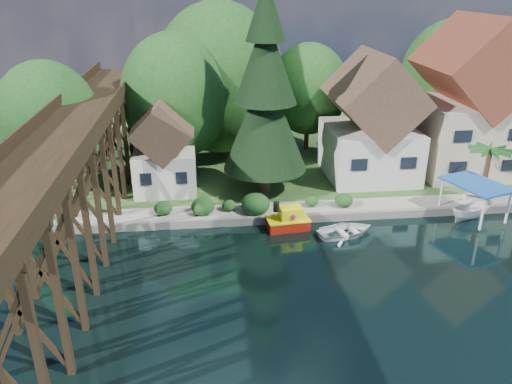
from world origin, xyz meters
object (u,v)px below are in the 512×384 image
Objects in this scene: trestle_bridge at (74,178)px; tugboat at (288,220)px; boat_white_a at (346,230)px; house_center at (467,107)px; palm_tree at (490,152)px; shed at (164,152)px; conifer at (265,95)px; house_left at (371,125)px; boat_canopy at (473,204)px.

tugboat is (14.24, 1.89, -4.67)m from trestle_bridge.
house_center is at bearing -66.14° from boat_white_a.
palm_tree is (-1.36, -6.83, -1.89)m from house_center.
shed is at bearing 41.65° from boat_white_a.
shed is at bearing 170.97° from conifer.
boat_white_a is (13.19, -8.89, -3.39)m from shed.
house_left reaches higher than tugboat.
palm_tree is (17.41, -3.52, -4.09)m from conifer.
trestle_bridge reaches higher than palm_tree.
trestle_bridge is at bearing -176.06° from boat_canopy.
trestle_bridge is 13.44× the size of tugboat.
house_left is at bearing 25.21° from trestle_bridge.
boat_canopy reaches higher than tugboat.
tugboat is 4.22m from boat_white_a.
trestle_bridge is at bearing 76.99° from boat_white_a.
house_left is at bearing 4.77° from shed.
conifer is 17.96m from boat_canopy.
house_left is (23.00, 10.83, -0.21)m from trestle_bridge.
palm_tree is (25.64, -4.83, 0.70)m from shed.
trestle_bridge is 15.10m from tugboat.
palm_tree reaches higher than boat_white_a.
trestle_bridge is at bearing -171.66° from palm_tree.
house_center reaches higher than shed.
trestle_bridge is 5.63× the size of shed.
tugboat is at bearing -179.72° from boat_canopy.
house_center is 3.32× the size of boat_white_a.
house_left is 11.11m from boat_canopy.
house_left reaches higher than trestle_bridge.
house_left is 1.40× the size of shed.
trestle_bridge is 25.42m from house_left.
conifer is at bearing -170.00° from house_center.
house_left is at bearing 140.35° from palm_tree.
house_center is 1.77× the size of shed.
boat_canopy is at bearing -110.70° from house_center.
tugboat is (-8.76, -8.93, -4.46)m from house_left.
boat_canopy is at bearing 3.94° from trestle_bridge.
house_center reaches higher than boat_white_a.
conifer reaches higher than house_center.
shed is 26.10m from palm_tree.
house_left is 9.10m from house_center.
house_left is 2.39× the size of palm_tree.
boat_white_a is 0.77× the size of boat_canopy.
shed is 12.27m from tugboat.
trestle_bridge is at bearing -118.19° from shed.
trestle_bridge is 4.01× the size of house_left.
palm_tree is 1.40× the size of tugboat.
palm_tree is at bearing -101.23° from house_center.
house_left is at bearing 121.63° from boat_canopy.
conifer is 10.08m from tugboat.
boat_canopy is (28.46, 1.96, -4.07)m from trestle_bridge.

